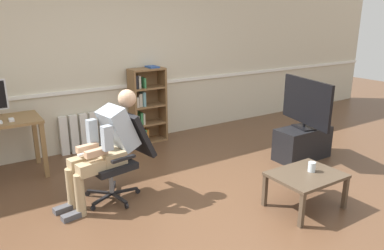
% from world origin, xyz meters
% --- Properties ---
extents(ground_plane, '(18.00, 18.00, 0.00)m').
position_xyz_m(ground_plane, '(0.00, 0.00, 0.00)').
color(ground_plane, brown).
extents(back_wall, '(12.00, 0.13, 2.70)m').
position_xyz_m(back_wall, '(0.00, 2.65, 1.35)').
color(back_wall, beige).
rests_on(back_wall, ground_plane).
extents(computer_mouse, '(0.06, 0.10, 0.03)m').
position_xyz_m(computer_mouse, '(-1.71, 2.03, 0.77)').
color(computer_mouse, white).
rests_on(computer_mouse, computer_desk).
extents(bookshelf, '(0.56, 0.29, 1.22)m').
position_xyz_m(bookshelf, '(0.28, 2.44, 0.59)').
color(bookshelf, brown).
rests_on(bookshelf, ground_plane).
extents(radiator, '(0.87, 0.08, 0.59)m').
position_xyz_m(radiator, '(-0.63, 2.54, 0.29)').
color(radiator, white).
rests_on(radiator, ground_plane).
extents(office_chair, '(0.82, 0.63, 0.97)m').
position_xyz_m(office_chair, '(-0.76, 0.89, 0.52)').
color(office_chair, black).
rests_on(office_chair, ground_plane).
extents(person_seated, '(1.00, 0.47, 1.22)m').
position_xyz_m(person_seated, '(-0.95, 0.86, 0.65)').
color(person_seated, tan).
rests_on(person_seated, ground_plane).
extents(tv_stand, '(0.83, 0.39, 0.46)m').
position_xyz_m(tv_stand, '(1.84, 0.54, 0.23)').
color(tv_stand, black).
rests_on(tv_stand, ground_plane).
extents(tv_screen, '(0.28, 1.01, 0.70)m').
position_xyz_m(tv_screen, '(1.84, 0.54, 0.83)').
color(tv_screen, black).
rests_on(tv_screen, tv_stand).
extents(coffee_table, '(0.74, 0.57, 0.39)m').
position_xyz_m(coffee_table, '(0.76, -0.44, 0.34)').
color(coffee_table, '#4C3D2D').
rests_on(coffee_table, ground_plane).
extents(drinking_glass, '(0.08, 0.08, 0.11)m').
position_xyz_m(drinking_glass, '(0.85, -0.43, 0.44)').
color(drinking_glass, silver).
rests_on(drinking_glass, coffee_table).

